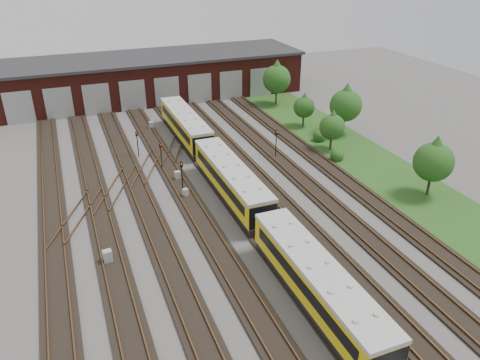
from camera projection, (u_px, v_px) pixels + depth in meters
name	position (u px, v px, depth m)	size (l,w,h in m)	color
ground	(228.00, 225.00, 40.24)	(120.00, 120.00, 0.00)	#454240
track_network	(224.00, 221.00, 40.62)	(30.40, 70.00, 0.33)	black
maintenance_shed	(138.00, 78.00, 71.95)	(51.00, 12.50, 6.35)	#4D1913
grass_verge	(351.00, 150.00, 54.72)	(8.00, 55.00, 0.05)	#29531B
metro_train	(231.00, 180.00, 43.75)	(2.67, 46.59, 3.01)	black
signal_mast_0	(137.00, 141.00, 52.32)	(0.28, 0.26, 3.00)	black
signal_mast_1	(161.00, 153.00, 49.21)	(0.26, 0.25, 3.02)	black
signal_mast_2	(182.00, 174.00, 43.91)	(0.29, 0.27, 3.58)	black
signal_mast_3	(276.00, 140.00, 52.11)	(0.29, 0.27, 3.23)	black
relay_cabinet_0	(108.00, 257.00, 35.26)	(0.66, 0.55, 1.11)	#A1A4A6
relay_cabinet_1	(178.00, 176.00, 47.77)	(0.56, 0.47, 0.94)	#A1A4A6
relay_cabinet_2	(185.00, 193.00, 44.54)	(0.51, 0.43, 0.85)	#A1A4A6
relay_cabinet_3	(151.00, 125.00, 60.80)	(0.59, 0.50, 0.99)	#A1A4A6
relay_cabinet_4	(203.00, 126.00, 60.49)	(0.62, 0.52, 1.04)	#A1A4A6
tree_0	(277.00, 76.00, 68.37)	(4.09, 4.09, 6.78)	#2D2214
tree_1	(304.00, 105.00, 60.67)	(2.77, 2.77, 4.59)	#2D2214
tree_2	(346.00, 102.00, 57.60)	(3.98, 3.98, 6.59)	#2D2214
tree_3	(332.00, 124.00, 53.61)	(2.95, 2.95, 4.90)	#2D2214
tree_4	(434.00, 158.00, 43.29)	(3.71, 3.71, 6.15)	#2D2214
bush_0	(337.00, 154.00, 51.98)	(1.51, 1.51, 1.51)	#184313
bush_1	(319.00, 135.00, 57.04)	(1.56, 1.56, 1.56)	#184313
bush_2	(303.00, 101.00, 69.58)	(1.36, 1.36, 1.36)	#184313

